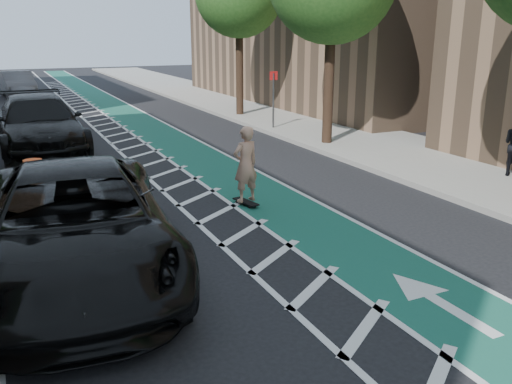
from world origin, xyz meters
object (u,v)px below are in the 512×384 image
skateboarder (246,164)px  barrel_a (34,176)px  suv_near (76,224)px  suv_far (39,124)px

skateboarder → barrel_a: size_ratio=2.20×
suv_near → barrel_a: (-0.31, 5.92, -0.54)m
skateboarder → barrel_a: bearing=-49.5°
suv_near → barrel_a: bearing=98.9°
skateboarder → barrel_a: (-4.50, 3.56, -0.63)m
skateboarder → suv_near: skateboarder is taller
skateboarder → suv_far: (-3.94, 8.62, -0.06)m
suv_far → barrel_a: suv_far is taller
suv_far → barrel_a: size_ratio=8.01×
barrel_a → skateboarder: bearing=-38.3°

